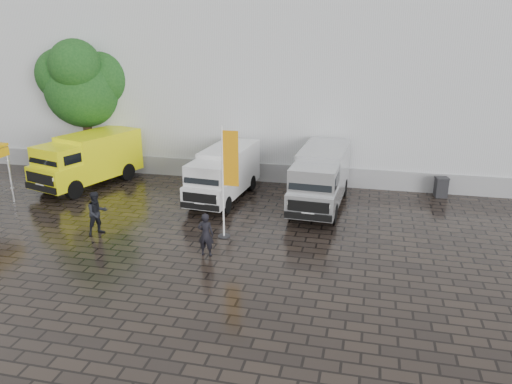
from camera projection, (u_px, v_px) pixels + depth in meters
The scene contains 11 objects.
ground at pixel (232, 240), 19.50m from camera, with size 120.00×120.00×0.00m, color black.
exhibition_hall at pixel (328, 59), 31.97m from camera, with size 44.00×16.00×12.00m, color silver.
hall_plinth at pixel (309, 175), 26.26m from camera, with size 44.00×0.15×1.00m, color gray.
van_yellow at pixel (88, 161), 25.81m from camera, with size 2.22×5.77×2.66m, color #E9EC0C, non-canonical shape.
van_white at pixel (224, 175), 23.83m from camera, with size 1.85×5.55×2.40m, color silver, non-canonical shape.
van_silver at pixel (321, 179), 22.80m from camera, with size 2.01×6.03×2.61m, color #B8BABD, non-canonical shape.
flagpole at pixel (227, 178), 19.02m from camera, with size 0.88×0.50×4.46m.
tree at pixel (83, 84), 27.84m from camera, with size 4.27×4.29×7.66m.
wheelie_bin at pixel (441, 187), 24.34m from camera, with size 0.60×0.60×0.99m, color black.
person_front at pixel (206, 234), 17.96m from camera, with size 0.60×0.39×1.63m, color black.
person_tent at pixel (97, 213), 19.85m from camera, with size 0.86×0.67×1.77m, color black.
Camera 1 is at (4.99, -17.23, 7.92)m, focal length 35.00 mm.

